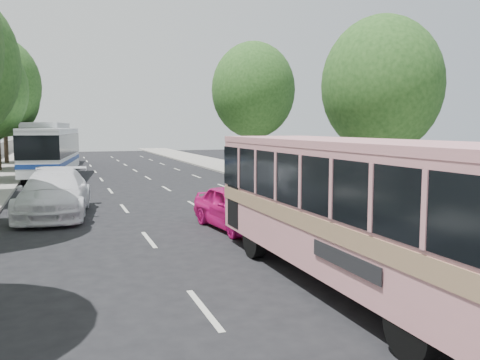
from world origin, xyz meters
name	(u,v)px	position (x,y,z in m)	size (l,w,h in m)	color
ground	(261,270)	(0.00, 0.00, 0.00)	(120.00, 120.00, 0.00)	black
sidewalk_right	(268,176)	(8.50, 20.00, 0.06)	(4.00, 90.00, 0.12)	#9E998E
tree_left_f	(5,95)	(-8.62, 37.94, 6.00)	(5.88, 5.88, 9.16)	#38281E
tree_right_near	(384,81)	(8.78, 7.94, 5.20)	(5.10, 5.10, 7.95)	#38281E
tree_right_far	(255,87)	(9.08, 23.94, 6.12)	(6.00, 6.00, 9.35)	#38281E
pink_bus	(353,196)	(1.30, -1.72, 1.87)	(2.43, 9.44, 3.01)	pink
pink_taxi	(236,207)	(1.00, 4.68, 0.69)	(1.64, 4.07, 1.39)	#D31277
white_pickup	(54,193)	(-4.50, 9.15, 0.84)	(2.35, 5.79, 1.68)	white
tour_coach_front	(52,148)	(-4.75, 23.64, 1.91)	(3.61, 10.82, 3.18)	white
tour_coach_rear	(48,140)	(-5.17, 34.45, 2.16)	(3.67, 12.20, 3.59)	silver
taxi_roof_sign	(236,183)	(1.00, 4.68, 1.48)	(0.55, 0.18, 0.18)	silver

